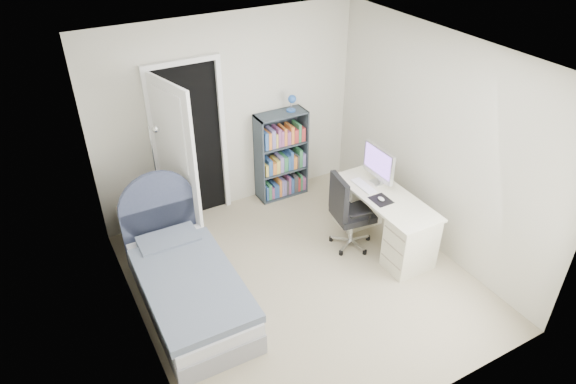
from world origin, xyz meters
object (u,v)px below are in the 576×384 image
bed (187,283)px  desk (383,217)px  bookcase (282,158)px  nightstand (137,218)px  floor_lamp (161,195)px  office_chair (347,209)px

bed → desk: bearing=-3.8°
desk → bookcase: bearing=108.9°
nightstand → desk: 2.90m
floor_lamp → office_chair: bearing=-33.7°
nightstand → office_chair: size_ratio=0.58×
desk → office_chair: (-0.42, 0.15, 0.16)m
nightstand → bookcase: (2.02, 0.14, 0.19)m
bookcase → desk: size_ratio=1.03×
bed → floor_lamp: bearing=82.8°
bookcase → desk: 1.63m
bed → floor_lamp: floor_lamp is taller
nightstand → desk: (2.55, -1.39, 0.01)m
floor_lamp → bookcase: (1.70, 0.18, -0.06)m
bookcase → bed: bearing=-143.4°
bookcase → office_chair: (0.10, -1.38, -0.03)m
floor_lamp → desk: (2.22, -1.35, -0.24)m
floor_lamp → bookcase: 1.71m
office_chair → nightstand: bearing=149.8°
bed → office_chair: bearing=-0.1°
nightstand → office_chair: office_chair is taller
floor_lamp → desk: bearing=-31.4°
bed → office_chair: 1.97m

